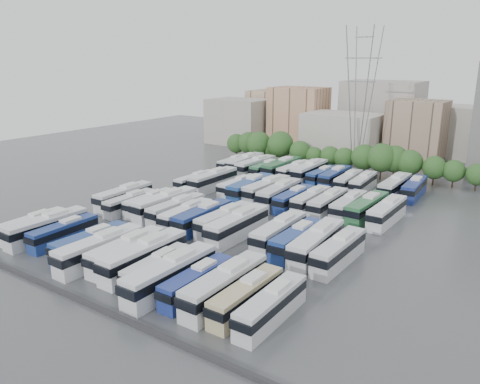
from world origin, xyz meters
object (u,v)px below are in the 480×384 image
Objects in this scene: bus_r2_s12 at (367,208)px; bus_r1_s4 at (176,209)px; bus_r3_s2 at (256,166)px; bus_r1_s7 at (225,220)px; bus_r2_s4 at (239,186)px; bus_r3_s3 at (267,169)px; bus_r1_s3 at (165,204)px; bus_r1_s8 at (238,225)px; bus_r0_s9 at (171,274)px; bus_r3_s8 at (335,177)px; bus_r3_s9 at (348,181)px; bus_r2_s11 at (349,206)px; bus_r0_s10 at (197,281)px; bus_r3_s1 at (245,163)px; bus_r1_s13 at (339,251)px; bus_r2_s10 at (328,203)px; bus_r0_s12 at (246,296)px; bus_r1_s1 at (130,203)px; bus_r0_s1 at (47,227)px; bus_r1_s0 at (124,196)px; bus_r0_s5 at (100,249)px; bus_r0_s2 at (64,232)px; bus_r0_s8 at (157,268)px; bus_r2_s6 at (266,190)px; bus_r3_s13 at (414,188)px; bus_r2_s7 at (279,194)px; bus_r0_s13 at (271,306)px; bus_r1_s11 at (297,239)px; bus_r2_s5 at (250,188)px; bus_r3_s0 at (233,163)px; bus_r0_s0 at (33,225)px; bus_r0_s7 at (144,256)px; bus_r2_s1 at (196,181)px; bus_r2_s13 at (387,212)px; bus_r0_s4 at (91,243)px; bus_r3_s7 at (322,176)px; bus_r1_s12 at (316,243)px; bus_r1_s6 at (203,218)px; bus_r0_s6 at (127,251)px; bus_r3_s4 at (282,168)px; bus_r3_s5 at (295,171)px; bus_r2_s8 at (294,199)px.

bus_r1_s4 is at bearing -141.70° from bus_r2_s12.
bus_r1_s7 is at bearing -62.00° from bus_r3_s2.
bus_r3_s3 reaches higher than bus_r2_s4.
bus_r1_s3 reaches higher than bus_r1_s8.
bus_r0_s9 is 55.45m from bus_r3_s8.
bus_r2_s11 is at bearing -70.15° from bus_r3_s9.
bus_r3_s1 is at bearing 118.33° from bus_r0_s10.
bus_r2_s10 is at bearing 118.92° from bus_r1_s13.
bus_r0_s12 reaches higher than bus_r1_s1.
bus_r0_s1 is 1.03× the size of bus_r1_s0.
bus_r1_s3 reaches higher than bus_r2_s11.
bus_r0_s2 is at bearing 171.60° from bus_r0_s5.
bus_r3_s3 is (6.70, -1.11, -0.27)m from bus_r3_s1.
bus_r3_s1 is (-23.20, 54.15, 0.37)m from bus_r0_s8.
bus_r3_s13 is at bearing 39.61° from bus_r2_s6.
bus_r2_s7 reaches higher than bus_r1_s7.
bus_r1_s11 is (-6.28, 17.67, 0.11)m from bus_r0_s13.
bus_r3_s8 is (-0.14, 37.03, -0.17)m from bus_r1_s8.
bus_r0_s10 reaches higher than bus_r0_s2.
bus_r1_s1 is 0.81× the size of bus_r2_s5.
bus_r3_s0 is at bearing 127.88° from bus_r0_s13.
bus_r2_s6 is (3.05, 37.56, 0.04)m from bus_r0_s5.
bus_r2_s5 is 1.10× the size of bus_r3_s8.
bus_r3_s1 is at bearing 84.04° from bus_r0_s0.
bus_r3_s1 reaches higher than bus_r0_s10.
bus_r1_s4 is 18.76m from bus_r2_s4.
bus_r0_s13 is (19.65, -1.12, -0.29)m from bus_r0_s7.
bus_r2_s12 reaches higher than bus_r2_s1.
bus_r3_s1 is at bearing 157.64° from bus_r2_s12.
bus_r0_s12 is 17.68m from bus_r1_s11.
bus_r1_s8 is (0.14, 17.20, 0.39)m from bus_r0_s8.
bus_r0_s4 is at bearing -128.07° from bus_r2_s13.
bus_r0_s2 is at bearing -108.22° from bus_r2_s6.
bus_r2_s11 reaches higher than bus_r3_s7.
bus_r0_s1 is 36.26m from bus_r0_s12.
bus_r0_s2 is 0.83× the size of bus_r2_s7.
bus_r1_s12 is 19.70m from bus_r2_s13.
bus_r1_s7 is at bearing 17.51° from bus_r1_s6.
bus_r1_s1 is at bearing -173.96° from bus_r1_s7.
bus_r0_s6 is 52.91m from bus_r3_s3.
bus_r1_s6 is 37.08m from bus_r3_s3.
bus_r3_s13 is at bearing 5.18° from bus_r3_s2.
bus_r3_s8 is at bearing 61.44° from bus_r0_s0.
bus_r0_s0 is 35.19m from bus_r2_s1.
bus_r0_s12 is 0.85× the size of bus_r3_s4.
bus_r3_s5 is 1.06× the size of bus_r3_s9.
bus_r0_s9 reaches higher than bus_r2_s8.
bus_r0_s9 is 1.18× the size of bus_r3_s9.
bus_r0_s7 reaches higher than bus_r2_s6.
bus_r3_s1 is (-16.52, 17.32, -0.03)m from bus_r2_s6.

